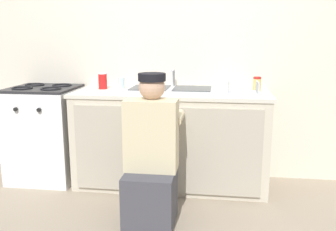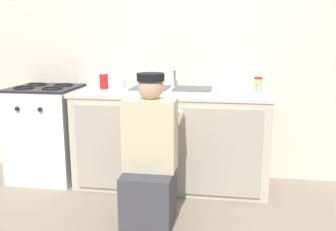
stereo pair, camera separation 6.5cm
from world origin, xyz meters
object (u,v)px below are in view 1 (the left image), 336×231
dish_rack_tray (243,91)px  plumber_person (151,162)px  stove_range (46,133)px  water_glass (122,83)px  sink_double_basin (171,90)px  condiment_jar (257,84)px  soda_cup_red (103,81)px

dish_rack_tray → plumber_person: bearing=-135.1°
plumber_person → dish_rack_tray: bearing=44.9°
stove_range → water_glass: bearing=10.9°
sink_double_basin → dish_rack_tray: bearing=-4.2°
sink_double_basin → dish_rack_tray: size_ratio=2.86×
stove_range → dish_rack_tray: 1.90m
stove_range → plumber_person: (1.16, -0.73, 0.01)m
sink_double_basin → plumber_person: size_ratio=0.72×
sink_double_basin → condiment_jar: 0.78m
plumber_person → soda_cup_red: bearing=126.4°
stove_range → plumber_person: size_ratio=0.82×
condiment_jar → dish_rack_tray: condiment_jar is taller
sink_double_basin → dish_rack_tray: 0.63m
stove_range → soda_cup_red: bearing=10.5°
sink_double_basin → water_glass: size_ratio=8.00×
sink_double_basin → dish_rack_tray: (0.63, -0.05, 0.01)m
stove_range → condiment_jar: bearing=4.7°
plumber_person → water_glass: bearing=116.9°
sink_double_basin → condiment_jar: size_ratio=6.25×
dish_rack_tray → water_glass: bearing=170.7°
soda_cup_red → plumber_person: bearing=-53.6°
plumber_person → water_glass: plumber_person is taller
plumber_person → soda_cup_red: 1.14m
plumber_person → condiment_jar: size_ratio=8.63×
stove_range → plumber_person: bearing=-32.0°
dish_rack_tray → stove_range: bearing=178.6°
stove_range → soda_cup_red: 0.75m
sink_double_basin → plumber_person: bearing=-94.1°
plumber_person → dish_rack_tray: size_ratio=3.94×
dish_rack_tray → water_glass: 1.14m
stove_range → water_glass: size_ratio=9.07×
sink_double_basin → condiment_jar: sink_double_basin is taller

